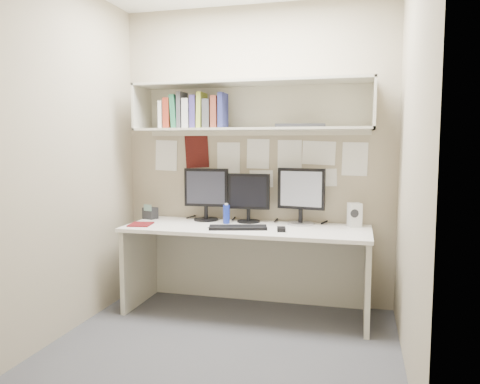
% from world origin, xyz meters
% --- Properties ---
extents(floor, '(2.40, 2.00, 0.01)m').
position_xyz_m(floor, '(0.00, 0.00, 0.00)').
color(floor, '#424247').
rests_on(floor, ground).
extents(wall_back, '(2.40, 0.02, 2.60)m').
position_xyz_m(wall_back, '(0.00, 1.00, 1.30)').
color(wall_back, tan).
rests_on(wall_back, ground).
extents(wall_front, '(2.40, 0.02, 2.60)m').
position_xyz_m(wall_front, '(0.00, -1.00, 1.30)').
color(wall_front, tan).
rests_on(wall_front, ground).
extents(wall_left, '(0.02, 2.00, 2.60)m').
position_xyz_m(wall_left, '(-1.20, 0.00, 1.30)').
color(wall_left, tan).
rests_on(wall_left, ground).
extents(wall_right, '(0.02, 2.00, 2.60)m').
position_xyz_m(wall_right, '(1.20, 0.00, 1.30)').
color(wall_right, tan).
rests_on(wall_right, ground).
extents(desk, '(2.00, 0.70, 0.73)m').
position_xyz_m(desk, '(0.00, 0.65, 0.37)').
color(desk, white).
rests_on(desk, floor).
extents(overhead_hutch, '(2.00, 0.38, 0.40)m').
position_xyz_m(overhead_hutch, '(0.00, 0.86, 1.72)').
color(overhead_hutch, beige).
rests_on(overhead_hutch, wall_back).
extents(pinned_papers, '(1.92, 0.01, 0.48)m').
position_xyz_m(pinned_papers, '(0.00, 0.99, 1.25)').
color(pinned_papers, white).
rests_on(pinned_papers, wall_back).
extents(monitor_left, '(0.40, 0.22, 0.46)m').
position_xyz_m(monitor_left, '(-0.42, 0.87, 0.98)').
color(monitor_left, black).
rests_on(monitor_left, desk).
extents(monitor_center, '(0.36, 0.20, 0.42)m').
position_xyz_m(monitor_center, '(-0.03, 0.87, 0.96)').
color(monitor_center, black).
rests_on(monitor_center, desk).
extents(monitor_right, '(0.41, 0.22, 0.47)m').
position_xyz_m(monitor_right, '(0.42, 0.87, 0.99)').
color(monitor_right, '#A5A5AA').
rests_on(monitor_right, desk).
extents(keyboard, '(0.49, 0.28, 0.02)m').
position_xyz_m(keyboard, '(-0.04, 0.53, 0.74)').
color(keyboard, black).
rests_on(keyboard, desk).
extents(mouse, '(0.08, 0.11, 0.03)m').
position_xyz_m(mouse, '(0.31, 0.51, 0.75)').
color(mouse, black).
rests_on(mouse, desk).
extents(speaker, '(0.13, 0.13, 0.19)m').
position_xyz_m(speaker, '(0.86, 0.86, 0.83)').
color(speaker, silver).
rests_on(speaker, desk).
extents(blue_bottle, '(0.06, 0.06, 0.17)m').
position_xyz_m(blue_bottle, '(-0.20, 0.75, 0.81)').
color(blue_bottle, navy).
rests_on(blue_bottle, desk).
extents(maroon_notebook, '(0.21, 0.24, 0.01)m').
position_xyz_m(maroon_notebook, '(-0.88, 0.50, 0.74)').
color(maroon_notebook, '#580F12').
rests_on(maroon_notebook, desk).
extents(desk_phone, '(0.13, 0.13, 0.14)m').
position_xyz_m(desk_phone, '(-0.94, 0.82, 0.78)').
color(desk_phone, black).
rests_on(desk_phone, desk).
extents(book_stack, '(0.57, 0.19, 0.31)m').
position_xyz_m(book_stack, '(-0.50, 0.78, 1.67)').
color(book_stack, white).
rests_on(book_stack, overhead_hutch).
extents(hutch_tray, '(0.41, 0.20, 0.03)m').
position_xyz_m(hutch_tray, '(0.41, 0.77, 1.55)').
color(hutch_tray, black).
rests_on(hutch_tray, overhead_hutch).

